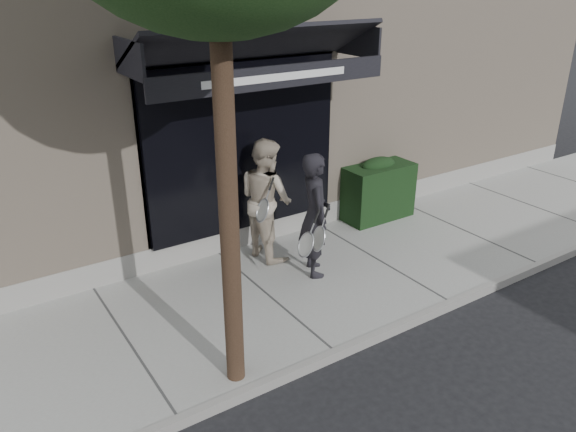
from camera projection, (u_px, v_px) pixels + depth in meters
ground at (374, 264)px, 8.94m from camera, size 80.00×80.00×0.00m
sidewalk at (375, 261)px, 8.92m from camera, size 20.00×3.00×0.12m
curb at (450, 305)px, 7.72m from camera, size 20.00×0.10×0.14m
building_facade at (223, 53)px, 11.65m from camera, size 14.30×8.04×5.64m
hedge at (377, 189)px, 10.19m from camera, size 1.30×0.70×1.14m
pedestrian_front at (315, 215)px, 8.11m from camera, size 0.89×0.97×1.86m
pedestrian_back at (266, 199)px, 8.62m from camera, size 0.81×0.99×1.91m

